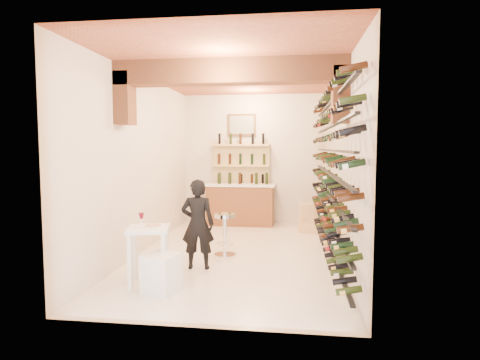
% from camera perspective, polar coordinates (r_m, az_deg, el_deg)
% --- Properties ---
extents(ground, '(6.00, 6.00, 0.00)m').
position_cam_1_polar(ground, '(7.33, -0.30, -10.37)').
color(ground, '#EFE4CF').
rests_on(ground, ground).
extents(room_shell, '(3.52, 6.02, 3.21)m').
position_cam_1_polar(room_shell, '(6.83, -0.61, 7.59)').
color(room_shell, beige).
rests_on(room_shell, ground).
extents(wine_rack, '(0.32, 5.70, 2.56)m').
position_cam_1_polar(wine_rack, '(7.05, 12.12, 1.68)').
color(wine_rack, black).
rests_on(wine_rack, ground).
extents(back_counter, '(1.70, 0.62, 1.29)m').
position_cam_1_polar(back_counter, '(9.84, 0.02, -3.32)').
color(back_counter, brown).
rests_on(back_counter, ground).
extents(back_shelving, '(1.40, 0.31, 2.73)m').
position_cam_1_polar(back_shelving, '(10.01, 0.19, 0.47)').
color(back_shelving, '#D2B576').
rests_on(back_shelving, ground).
extents(tasting_table, '(0.66, 0.66, 0.97)m').
position_cam_1_polar(tasting_table, '(5.77, -12.84, -7.92)').
color(tasting_table, white).
rests_on(tasting_table, ground).
extents(white_stool, '(0.51, 0.51, 0.51)m').
position_cam_1_polar(white_stool, '(5.52, -11.06, -12.83)').
color(white_stool, white).
rests_on(white_stool, ground).
extents(person, '(0.55, 0.40, 1.41)m').
position_cam_1_polar(person, '(6.35, -6.01, -6.23)').
color(person, black).
rests_on(person, ground).
extents(chrome_barstool, '(0.38, 0.38, 0.74)m').
position_cam_1_polar(chrome_barstool, '(7.10, -2.16, -7.30)').
color(chrome_barstool, silver).
rests_on(chrome_barstool, ground).
extents(crate_lower, '(0.62, 0.50, 0.32)m').
position_cam_1_polar(crate_lower, '(9.21, 10.11, -6.29)').
color(crate_lower, tan).
rests_on(crate_lower, ground).
extents(crate_upper, '(0.57, 0.41, 0.32)m').
position_cam_1_polar(crate_upper, '(9.16, 10.14, -4.31)').
color(crate_upper, tan).
rests_on(crate_upper, crate_lower).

